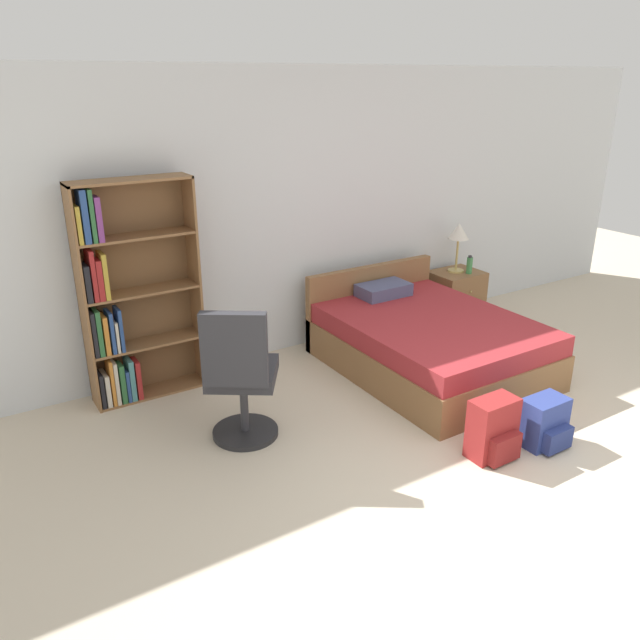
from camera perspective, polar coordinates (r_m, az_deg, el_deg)
ground_plane at (r=4.23m, az=22.70°, el=-16.68°), size 14.00×14.00×0.00m
wall_back at (r=5.90m, az=-1.46°, el=9.69°), size 9.00×0.06×2.60m
bookshelf at (r=5.15m, az=-17.37°, el=1.70°), size 0.93×0.26×1.79m
bed at (r=5.72m, az=9.65°, el=-1.91°), size 1.47×1.91×0.76m
office_chair at (r=4.44m, az=-7.28°, el=-5.26°), size 0.69×0.72×1.08m
nightstand at (r=6.97m, az=12.24°, el=2.22°), size 0.53×0.46×0.53m
table_lamp at (r=6.80m, az=12.56°, el=7.66°), size 0.22×0.22×0.53m
water_bottle at (r=6.83m, az=13.50°, el=4.90°), size 0.06×0.06×0.20m
backpack_blue at (r=4.82m, az=19.86°, el=-8.87°), size 0.32×0.28×0.36m
backpack_red at (r=4.55m, az=15.58°, el=-9.66°), size 0.34×0.26×0.44m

